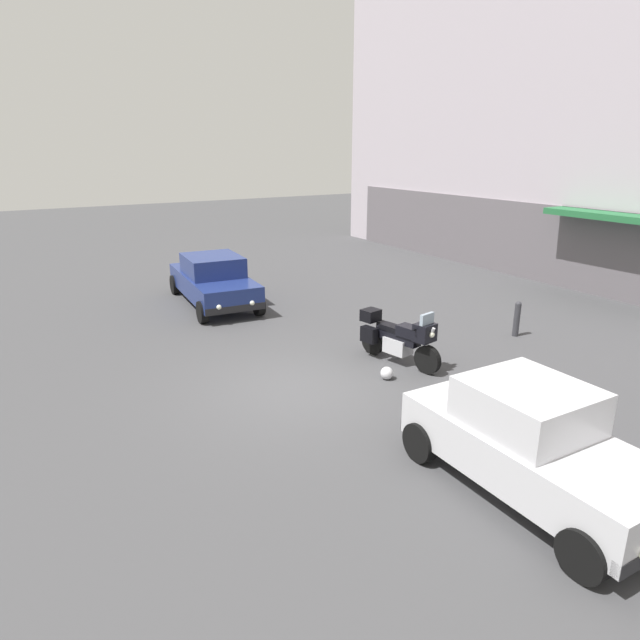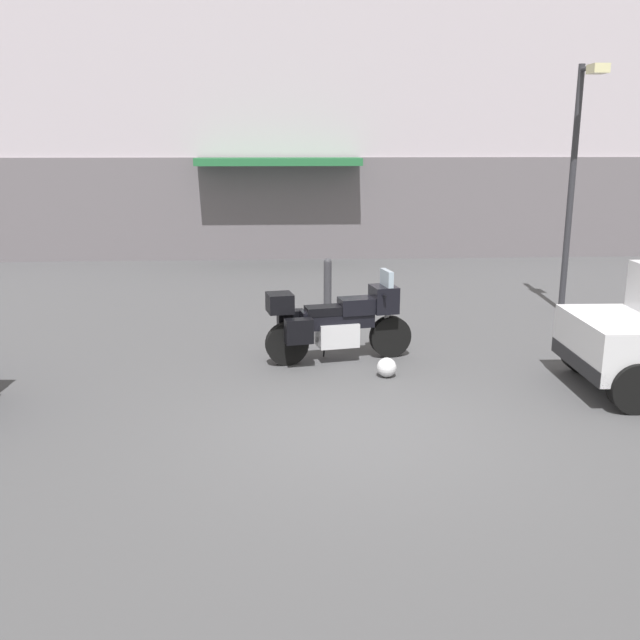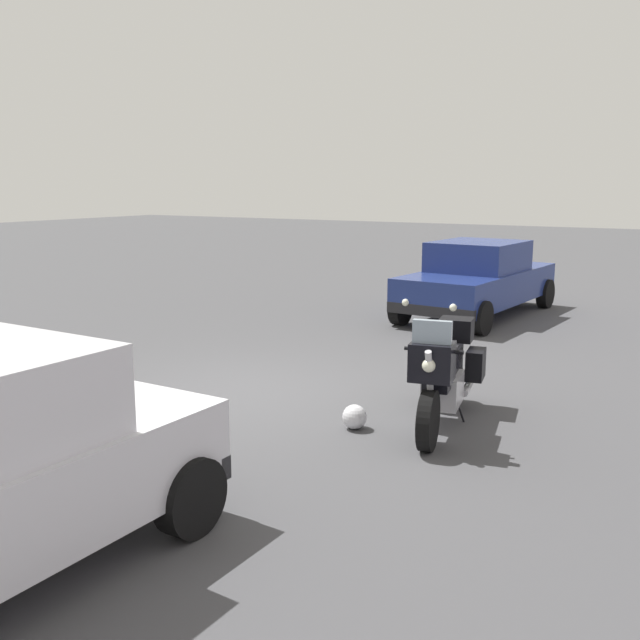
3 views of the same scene
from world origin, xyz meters
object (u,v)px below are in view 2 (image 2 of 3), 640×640
(motorcycle, at_px, (337,321))
(bollard_curbside, at_px, (328,280))
(streetlamp_curbside, at_px, (577,165))
(helmet, at_px, (387,367))

(motorcycle, relative_size, bollard_curbside, 2.37)
(motorcycle, height_order, streetlamp_curbside, streetlamp_curbside)
(motorcycle, relative_size, streetlamp_curbside, 0.49)
(motorcycle, height_order, bollard_curbside, motorcycle)
(streetlamp_curbside, distance_m, bollard_curbside, 5.21)
(motorcycle, distance_m, helmet, 1.13)
(helmet, height_order, bollard_curbside, bollard_curbside)
(streetlamp_curbside, height_order, bollard_curbside, streetlamp_curbside)
(bollard_curbside, bearing_deg, motorcycle, -91.69)
(helmet, bearing_deg, bollard_curbside, 96.53)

